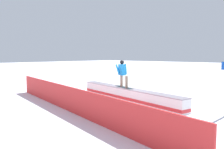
% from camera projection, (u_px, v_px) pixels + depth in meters
% --- Properties ---
extents(ground_plane, '(120.00, 120.00, 0.00)m').
position_uv_depth(ground_plane, '(127.00, 100.00, 12.09)').
color(ground_plane, white).
extents(grind_box, '(7.27, 2.00, 0.63)m').
position_uv_depth(grind_box, '(127.00, 95.00, 12.07)').
color(grind_box, white).
rests_on(grind_box, ground_plane).
extents(snowboarder, '(1.45, 0.77, 1.40)m').
position_uv_depth(snowboarder, '(123.00, 73.00, 12.32)').
color(snowboarder, black).
rests_on(snowboarder, grind_box).
extents(safety_fence, '(12.16, 2.47, 1.02)m').
position_uv_depth(safety_fence, '(71.00, 100.00, 9.54)').
color(safety_fence, red).
rests_on(safety_fence, ground_plane).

